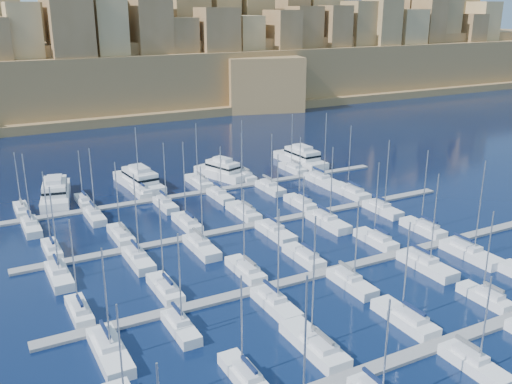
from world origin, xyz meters
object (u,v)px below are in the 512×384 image
sailboat_2 (315,345)px  motor_yacht_d (301,158)px  sailboat_4 (485,297)px  motor_yacht_b (139,180)px  motor_yacht_c (221,171)px  motor_yacht_a (56,192)px

sailboat_2 → motor_yacht_d: 81.53m
sailboat_4 → motor_yacht_d: size_ratio=0.75×
sailboat_2 → motor_yacht_b: size_ratio=0.92×
sailboat_2 → sailboat_4: 26.56m
sailboat_2 → motor_yacht_b: bearing=89.2°
motor_yacht_c → motor_yacht_d: 22.65m
sailboat_4 → motor_yacht_b: (-25.59, 71.13, 1.00)m
motor_yacht_b → motor_yacht_c: size_ratio=1.24×
sailboat_4 → motor_yacht_b: 75.60m
motor_yacht_d → sailboat_4: bearing=-102.6°
motor_yacht_a → motor_yacht_d: same height
sailboat_2 → sailboat_4: size_ratio=1.27×
sailboat_2 → motor_yacht_c: sailboat_2 is taller
motor_yacht_a → motor_yacht_b: same height
sailboat_4 → motor_yacht_a: 83.17m
motor_yacht_b → sailboat_4: bearing=-70.2°
motor_yacht_c → motor_yacht_d: same height
motor_yacht_d → motor_yacht_b: bearing=179.7°
motor_yacht_c → motor_yacht_d: size_ratio=0.84×
sailboat_4 → motor_yacht_d: (15.91, 70.90, 1.00)m
motor_yacht_b → motor_yacht_d: (41.50, -0.23, -0.00)m
motor_yacht_b → motor_yacht_d: same height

